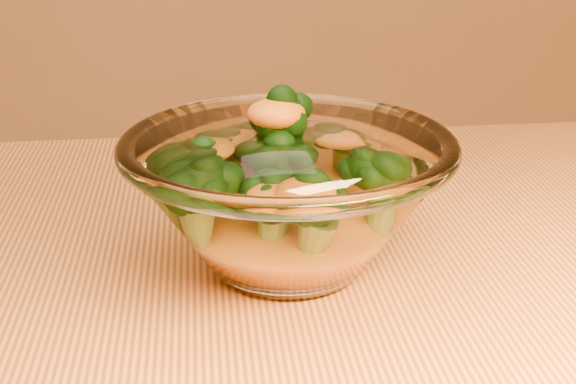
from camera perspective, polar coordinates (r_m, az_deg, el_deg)
The scene contains 3 objects.
glass_bowl at distance 0.55m, azimuth -0.00°, elevation -0.48°, with size 0.23×0.23×0.10m.
cheese_sauce at distance 0.56m, azimuth 0.00°, elevation -2.50°, with size 0.13×0.13×0.04m, color orange.
broccoli_heap at distance 0.55m, azimuth -1.31°, elevation 1.26°, with size 0.16×0.15×0.09m.
Camera 1 is at (-0.10, -0.41, 1.02)m, focal length 50.00 mm.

